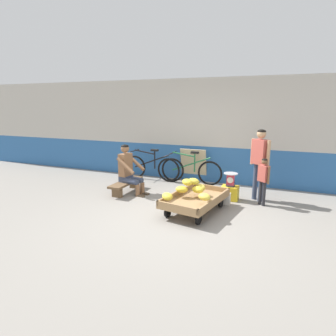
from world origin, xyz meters
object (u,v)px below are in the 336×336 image
object	(u,v)px
vendor_seated	(129,169)
shopping_bag	(226,199)
sign_board	(194,165)
customer_adult	(260,157)
plastic_crate	(230,193)
bicycle_far_left	(191,170)
low_bench	(126,184)
weighing_scale	(231,179)
bicycle_near_left	(151,167)
customer_child	(263,177)
banana_cart	(195,200)

from	to	relation	value
vendor_seated	shopping_bag	size ratio (longest dim) A/B	4.75
sign_board	customer_adult	distance (m)	2.09
vendor_seated	plastic_crate	size ratio (longest dim) A/B	3.17
bicycle_far_left	low_bench	bearing A→B (deg)	-131.87
bicycle_far_left	plastic_crate	bearing A→B (deg)	-37.98
shopping_bag	customer_adult	bearing A→B (deg)	42.00
weighing_scale	shopping_bag	xyz separation A→B (m)	(-0.02, -0.33, -0.33)
bicycle_near_left	customer_adult	xyz separation A→B (m)	(2.86, -0.70, 0.60)
plastic_crate	bicycle_near_left	bearing A→B (deg)	158.84
customer_child	low_bench	bearing A→B (deg)	-174.78
customer_adult	shopping_bag	bearing A→B (deg)	-138.00
banana_cart	low_bench	xyz separation A→B (m)	(-1.87, 0.60, -0.04)
vendor_seated	shopping_bag	world-z (taller)	vendor_seated
banana_cart	weighing_scale	world-z (taller)	weighing_scale
banana_cart	plastic_crate	bearing A→B (deg)	63.45
low_bench	shopping_bag	bearing A→B (deg)	1.35
low_bench	weighing_scale	size ratio (longest dim) A/B	3.69
banana_cart	bicycle_near_left	size ratio (longest dim) A/B	0.94
plastic_crate	shopping_bag	distance (m)	0.33
bicycle_near_left	bicycle_far_left	bearing A→B (deg)	1.81
bicycle_far_left	customer_child	xyz separation A→B (m)	(1.85, -1.03, 0.25)
customer_child	bicycle_near_left	bearing A→B (deg)	161.41
low_bench	customer_child	world-z (taller)	customer_child
banana_cart	shopping_bag	xyz separation A→B (m)	(0.47, 0.65, -0.12)
banana_cart	low_bench	size ratio (longest dim) A/B	1.42
banana_cart	sign_board	xyz separation A→B (m)	(-0.70, 2.19, 0.20)
customer_adult	low_bench	bearing A→B (deg)	-168.79
low_bench	customer_adult	bearing A→B (deg)	11.21
customer_child	plastic_crate	bearing A→B (deg)	170.77
vendor_seated	bicycle_near_left	xyz separation A→B (m)	(-0.03, 1.29, -0.21)
vendor_seated	plastic_crate	xyz separation A→B (m)	(2.27, 0.40, -0.42)
shopping_bag	bicycle_near_left	bearing A→B (deg)	151.79
customer_adult	sign_board	bearing A→B (deg)	149.78
low_bench	customer_child	xyz separation A→B (m)	(3.03, 0.28, 0.41)
low_bench	plastic_crate	xyz separation A→B (m)	(2.36, 0.39, -0.05)
weighing_scale	sign_board	world-z (taller)	sign_board
customer_adult	shopping_bag	xyz separation A→B (m)	(-0.58, -0.52, -0.83)
plastic_crate	customer_child	size ratio (longest dim) A/B	0.37
customer_adult	bicycle_near_left	bearing A→B (deg)	166.26
banana_cart	sign_board	size ratio (longest dim) A/B	1.78
bicycle_near_left	shopping_bag	distance (m)	2.59
vendor_seated	customer_adult	world-z (taller)	customer_adult
weighing_scale	plastic_crate	bearing A→B (deg)	90.00
customer_adult	customer_child	size ratio (longest dim) A/B	1.56
banana_cart	bicycle_far_left	bearing A→B (deg)	109.97
bicycle_far_left	shopping_bag	bearing A→B (deg)	-47.25
bicycle_far_left	weighing_scale	bearing A→B (deg)	-38.01
weighing_scale	customer_child	distance (m)	0.70
banana_cart	shopping_bag	size ratio (longest dim) A/B	6.54
low_bench	shopping_bag	world-z (taller)	low_bench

